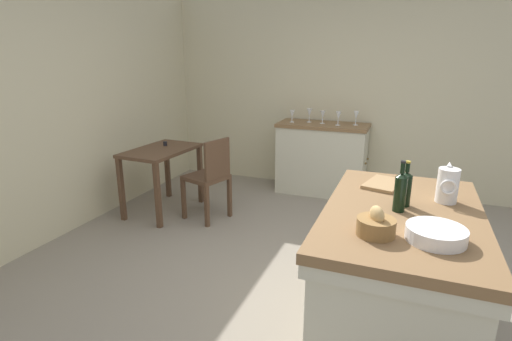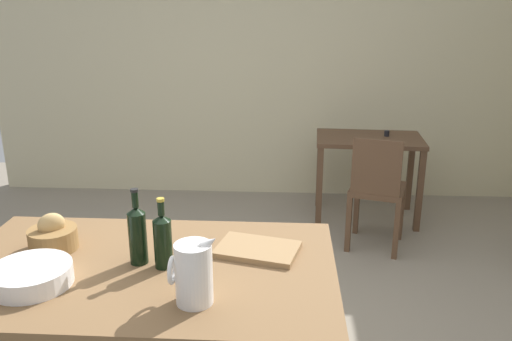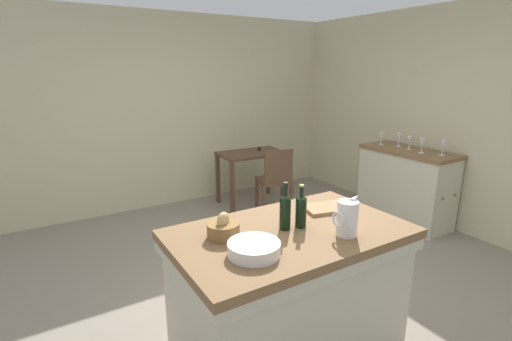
{
  "view_description": "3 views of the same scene",
  "coord_description": "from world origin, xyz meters",
  "px_view_note": "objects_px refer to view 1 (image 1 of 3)",
  "views": [
    {
      "loc": [
        -2.74,
        -0.65,
        1.79
      ],
      "look_at": [
        0.13,
        0.46,
        0.88
      ],
      "focal_mm": 27.94,
      "sensor_mm": 36.0,
      "label": 1
    },
    {
      "loc": [
        0.23,
        -2.51,
        1.88
      ],
      "look_at": [
        0.06,
        0.42,
        0.92
      ],
      "focal_mm": 37.01,
      "sensor_mm": 36.0,
      "label": 2
    },
    {
      "loc": [
        -1.67,
        -2.45,
        1.87
      ],
      "look_at": [
        0.1,
        0.43,
        0.95
      ],
      "focal_mm": 26.3,
      "sensor_mm": 36.0,
      "label": 3
    }
  ],
  "objects_px": {
    "side_cabinet": "(321,158)",
    "writing_desk": "(162,159)",
    "wine_bottle_dark": "(405,188)",
    "wine_glass_right": "(309,113)",
    "wash_bowl": "(436,234)",
    "wine_glass_middle": "(323,115)",
    "island_table": "(397,269)",
    "bread_basket": "(376,225)",
    "wine_glass_far_left": "(356,115)",
    "wine_glass_far_right": "(292,114)",
    "wine_glass_left": "(338,116)",
    "wine_bottle_amber": "(400,191)",
    "wooden_chair": "(210,176)",
    "cutting_board": "(384,184)",
    "pitcher": "(448,185)"
  },
  "relations": [
    {
      "from": "wooden_chair",
      "to": "wash_bowl",
      "type": "distance_m",
      "value": 2.73
    },
    {
      "from": "wooden_chair",
      "to": "pitcher",
      "type": "xyz_separation_m",
      "value": [
        -1.01,
        -2.24,
        0.48
      ]
    },
    {
      "from": "wooden_chair",
      "to": "wash_bowl",
      "type": "bearing_deg",
      "value": -127.07
    },
    {
      "from": "wine_glass_right",
      "to": "island_table",
      "type": "bearing_deg",
      "value": -154.64
    },
    {
      "from": "wine_bottle_dark",
      "to": "wooden_chair",
      "type": "bearing_deg",
      "value": 59.51
    },
    {
      "from": "wooden_chair",
      "to": "bread_basket",
      "type": "height_order",
      "value": "bread_basket"
    },
    {
      "from": "wooden_chair",
      "to": "wine_glass_far_left",
      "type": "distance_m",
      "value": 1.99
    },
    {
      "from": "island_table",
      "to": "wooden_chair",
      "type": "xyz_separation_m",
      "value": [
        1.26,
        1.99,
        0.03
      ]
    },
    {
      "from": "side_cabinet",
      "to": "cutting_board",
      "type": "relative_size",
      "value": 3.49
    },
    {
      "from": "cutting_board",
      "to": "wash_bowl",
      "type": "bearing_deg",
      "value": -159.18
    },
    {
      "from": "wine_bottle_amber",
      "to": "wine_glass_right",
      "type": "height_order",
      "value": "wine_bottle_amber"
    },
    {
      "from": "wine_glass_far_left",
      "to": "wine_glass_middle",
      "type": "height_order",
      "value": "wine_glass_far_left"
    },
    {
      "from": "bread_basket",
      "to": "wine_glass_right",
      "type": "xyz_separation_m",
      "value": [
        3.04,
        1.12,
        0.11
      ]
    },
    {
      "from": "wooden_chair",
      "to": "wine_glass_far_right",
      "type": "distance_m",
      "value": 1.49
    },
    {
      "from": "pitcher",
      "to": "wine_glass_far_right",
      "type": "relative_size",
      "value": 1.7
    },
    {
      "from": "bread_basket",
      "to": "cutting_board",
      "type": "height_order",
      "value": "bread_basket"
    },
    {
      "from": "wine_bottle_dark",
      "to": "wine_glass_far_right",
      "type": "bearing_deg",
      "value": 30.52
    },
    {
      "from": "wine_bottle_amber",
      "to": "wooden_chair",
      "type": "bearing_deg",
      "value": 56.92
    },
    {
      "from": "writing_desk",
      "to": "wooden_chair",
      "type": "distance_m",
      "value": 0.63
    },
    {
      "from": "bread_basket",
      "to": "wine_glass_far_right",
      "type": "xyz_separation_m",
      "value": [
        2.96,
        1.32,
        0.1
      ]
    },
    {
      "from": "wine_bottle_amber",
      "to": "wine_glass_far_left",
      "type": "relative_size",
      "value": 1.78
    },
    {
      "from": "pitcher",
      "to": "island_table",
      "type": "bearing_deg",
      "value": 135.02
    },
    {
      "from": "side_cabinet",
      "to": "writing_desk",
      "type": "distance_m",
      "value": 2.05
    },
    {
      "from": "island_table",
      "to": "wine_glass_left",
      "type": "xyz_separation_m",
      "value": [
        2.53,
        0.85,
        0.57
      ]
    },
    {
      "from": "bread_basket",
      "to": "wine_glass_middle",
      "type": "relative_size",
      "value": 1.25
    },
    {
      "from": "bread_basket",
      "to": "wine_glass_right",
      "type": "distance_m",
      "value": 3.24
    },
    {
      "from": "island_table",
      "to": "wine_glass_left",
      "type": "bearing_deg",
      "value": 18.62
    },
    {
      "from": "writing_desk",
      "to": "wine_glass_left",
      "type": "height_order",
      "value": "wine_glass_left"
    },
    {
      "from": "wine_glass_right",
      "to": "wine_glass_left",
      "type": "bearing_deg",
      "value": -103.34
    },
    {
      "from": "writing_desk",
      "to": "wooden_chair",
      "type": "xyz_separation_m",
      "value": [
        -0.02,
        -0.62,
        -0.12
      ]
    },
    {
      "from": "island_table",
      "to": "wine_bottle_dark",
      "type": "bearing_deg",
      "value": 1.41
    },
    {
      "from": "wine_glass_middle",
      "to": "island_table",
      "type": "bearing_deg",
      "value": -157.7
    },
    {
      "from": "wooden_chair",
      "to": "wine_bottle_dark",
      "type": "distance_m",
      "value": 2.36
    },
    {
      "from": "island_table",
      "to": "wine_glass_far_left",
      "type": "relative_size",
      "value": 8.64
    },
    {
      "from": "wine_bottle_dark",
      "to": "writing_desk",
      "type": "bearing_deg",
      "value": 65.49
    },
    {
      "from": "bread_basket",
      "to": "wine_bottle_amber",
      "type": "relative_size",
      "value": 0.64
    },
    {
      "from": "island_table",
      "to": "wash_bowl",
      "type": "distance_m",
      "value": 0.6
    },
    {
      "from": "writing_desk",
      "to": "wash_bowl",
      "type": "xyz_separation_m",
      "value": [
        -1.65,
        -2.78,
        0.29
      ]
    },
    {
      "from": "wine_bottle_dark",
      "to": "wine_bottle_amber",
      "type": "distance_m",
      "value": 0.11
    },
    {
      "from": "wine_glass_far_left",
      "to": "wine_glass_middle",
      "type": "xyz_separation_m",
      "value": [
        -0.03,
        0.41,
        -0.01
      ]
    },
    {
      "from": "island_table",
      "to": "writing_desk",
      "type": "height_order",
      "value": "island_table"
    },
    {
      "from": "wooden_chair",
      "to": "island_table",
      "type": "bearing_deg",
      "value": -122.21
    },
    {
      "from": "island_table",
      "to": "wooden_chair",
      "type": "distance_m",
      "value": 2.36
    },
    {
      "from": "wine_bottle_dark",
      "to": "wine_glass_right",
      "type": "distance_m",
      "value": 2.83
    },
    {
      "from": "island_table",
      "to": "bread_basket",
      "type": "height_order",
      "value": "bread_basket"
    },
    {
      "from": "wine_bottle_dark",
      "to": "wine_glass_middle",
      "type": "relative_size",
      "value": 1.79
    },
    {
      "from": "island_table",
      "to": "wash_bowl",
      "type": "height_order",
      "value": "wash_bowl"
    },
    {
      "from": "wash_bowl",
      "to": "wine_glass_far_right",
      "type": "distance_m",
      "value": 3.33
    },
    {
      "from": "island_table",
      "to": "wine_glass_left",
      "type": "relative_size",
      "value": 8.99
    },
    {
      "from": "island_table",
      "to": "wine_glass_right",
      "type": "relative_size",
      "value": 8.65
    }
  ]
}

